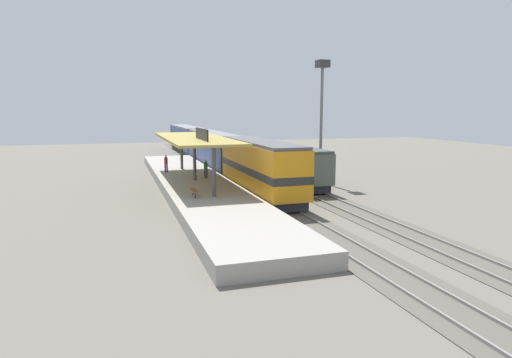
{
  "coord_description": "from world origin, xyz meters",
  "views": [
    {
      "loc": [
        -11.19,
        -38.69,
        7.09
      ],
      "look_at": [
        -1.38,
        -7.76,
        2.0
      ],
      "focal_mm": 31.14,
      "sensor_mm": 36.0,
      "label": 1
    }
  ],
  "objects_px": {
    "locomotive": "(260,167)",
    "passenger_carriage_front": "(214,150)",
    "platform_bench": "(194,191)",
    "passenger_carriage_rear": "(187,139)",
    "freight_car": "(292,164)",
    "person_waiting": "(166,163)",
    "person_walking": "(206,168)",
    "light_mast": "(322,96)"
  },
  "relations": [
    {
      "from": "platform_bench",
      "to": "person_waiting",
      "type": "relative_size",
      "value": 0.99
    },
    {
      "from": "passenger_carriage_front",
      "to": "freight_car",
      "type": "relative_size",
      "value": 1.67
    },
    {
      "from": "freight_car",
      "to": "light_mast",
      "type": "xyz_separation_m",
      "value": [
        3.2,
        0.59,
        6.43
      ]
    },
    {
      "from": "freight_car",
      "to": "platform_bench",
      "type": "bearing_deg",
      "value": -145.13
    },
    {
      "from": "platform_bench",
      "to": "person_waiting",
      "type": "xyz_separation_m",
      "value": [
        -0.49,
        13.36,
        0.51
      ]
    },
    {
      "from": "freight_car",
      "to": "light_mast",
      "type": "distance_m",
      "value": 7.2
    },
    {
      "from": "passenger_carriage_front",
      "to": "passenger_carriage_rear",
      "type": "xyz_separation_m",
      "value": [
        0.0,
        20.8,
        0.0
      ]
    },
    {
      "from": "freight_car",
      "to": "person_waiting",
      "type": "height_order",
      "value": "freight_car"
    },
    {
      "from": "person_waiting",
      "to": "person_walking",
      "type": "xyz_separation_m",
      "value": [
        3.01,
        -5.05,
        0.0
      ]
    },
    {
      "from": "freight_car",
      "to": "person_walking",
      "type": "distance_m",
      "value": 8.13
    },
    {
      "from": "platform_bench",
      "to": "freight_car",
      "type": "height_order",
      "value": "freight_car"
    },
    {
      "from": "person_waiting",
      "to": "platform_bench",
      "type": "bearing_deg",
      "value": -87.92
    },
    {
      "from": "passenger_carriage_front",
      "to": "light_mast",
      "type": "xyz_separation_m",
      "value": [
        7.8,
        -13.05,
        6.08
      ]
    },
    {
      "from": "passenger_carriage_rear",
      "to": "person_walking",
      "type": "xyz_separation_m",
      "value": [
        -3.48,
        -33.52,
        -0.46
      ]
    },
    {
      "from": "freight_car",
      "to": "light_mast",
      "type": "height_order",
      "value": "light_mast"
    },
    {
      "from": "passenger_carriage_front",
      "to": "light_mast",
      "type": "bearing_deg",
      "value": -59.14
    },
    {
      "from": "person_walking",
      "to": "locomotive",
      "type": "bearing_deg",
      "value": -56.63
    },
    {
      "from": "passenger_carriage_rear",
      "to": "light_mast",
      "type": "bearing_deg",
      "value": -77.02
    },
    {
      "from": "locomotive",
      "to": "light_mast",
      "type": "height_order",
      "value": "light_mast"
    },
    {
      "from": "platform_bench",
      "to": "light_mast",
      "type": "relative_size",
      "value": 0.15
    },
    {
      "from": "passenger_carriage_front",
      "to": "person_walking",
      "type": "distance_m",
      "value": 13.19
    },
    {
      "from": "person_waiting",
      "to": "passenger_carriage_front",
      "type": "bearing_deg",
      "value": 49.75
    },
    {
      "from": "passenger_carriage_rear",
      "to": "freight_car",
      "type": "height_order",
      "value": "passenger_carriage_rear"
    },
    {
      "from": "person_walking",
      "to": "passenger_carriage_front",
      "type": "bearing_deg",
      "value": 74.69
    },
    {
      "from": "passenger_carriage_rear",
      "to": "person_walking",
      "type": "height_order",
      "value": "passenger_carriage_rear"
    },
    {
      "from": "passenger_carriage_rear",
      "to": "freight_car",
      "type": "bearing_deg",
      "value": -82.39
    },
    {
      "from": "freight_car",
      "to": "locomotive",
      "type": "bearing_deg",
      "value": -136.51
    },
    {
      "from": "freight_car",
      "to": "person_waiting",
      "type": "relative_size",
      "value": 7.02
    },
    {
      "from": "freight_car",
      "to": "light_mast",
      "type": "bearing_deg",
      "value": 10.37
    },
    {
      "from": "platform_bench",
      "to": "freight_car",
      "type": "distance_m",
      "value": 12.94
    },
    {
      "from": "person_waiting",
      "to": "person_walking",
      "type": "distance_m",
      "value": 5.88
    },
    {
      "from": "locomotive",
      "to": "person_walking",
      "type": "bearing_deg",
      "value": 123.37
    },
    {
      "from": "locomotive",
      "to": "passenger_carriage_front",
      "type": "xyz_separation_m",
      "value": [
        0.0,
        18.0,
        -0.1
      ]
    },
    {
      "from": "platform_bench",
      "to": "passenger_carriage_front",
      "type": "distance_m",
      "value": 21.89
    },
    {
      "from": "platform_bench",
      "to": "passenger_carriage_front",
      "type": "relative_size",
      "value": 0.09
    },
    {
      "from": "passenger_carriage_rear",
      "to": "freight_car",
      "type": "relative_size",
      "value": 1.67
    },
    {
      "from": "locomotive",
      "to": "passenger_carriage_rear",
      "type": "bearing_deg",
      "value": 90.0
    },
    {
      "from": "locomotive",
      "to": "passenger_carriage_front",
      "type": "distance_m",
      "value": 18.0
    },
    {
      "from": "locomotive",
      "to": "person_waiting",
      "type": "xyz_separation_m",
      "value": [
        -6.49,
        10.34,
        -0.56
      ]
    },
    {
      "from": "passenger_carriage_rear",
      "to": "person_waiting",
      "type": "bearing_deg",
      "value": -102.84
    },
    {
      "from": "platform_bench",
      "to": "person_walking",
      "type": "xyz_separation_m",
      "value": [
        2.52,
        8.31,
        0.51
      ]
    },
    {
      "from": "platform_bench",
      "to": "person_waiting",
      "type": "height_order",
      "value": "person_waiting"
    }
  ]
}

